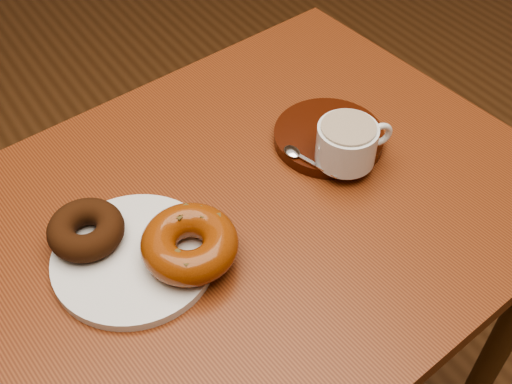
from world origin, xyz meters
TOP-DOWN VIEW (x-y plane):
  - ground at (0.00, 0.00)m, footprint 6.00×6.00m
  - cafe_table at (0.01, -0.22)m, footprint 0.92×0.72m
  - donut_plate at (-0.16, -0.22)m, footprint 0.23×0.23m
  - donut_cinnamon at (-0.20, -0.16)m, footprint 0.10×0.10m
  - donut_caramel at (-0.10, -0.26)m, footprint 0.15×0.15m
  - saucer at (0.19, -0.18)m, footprint 0.19×0.19m
  - coffee_cup at (0.18, -0.24)m, footprint 0.11×0.09m
  - teaspoon at (0.12, -0.19)m, footprint 0.04×0.09m

SIDE VIEW (x-z plane):
  - ground at x=0.00m, z-range 0.00..0.00m
  - cafe_table at x=0.01m, z-range 0.28..1.09m
  - donut_plate at x=-0.16m, z-range 0.81..0.83m
  - saucer at x=0.19m, z-range 0.81..0.83m
  - teaspoon at x=0.12m, z-range 0.83..0.84m
  - donut_cinnamon at x=-0.20m, z-range 0.83..0.86m
  - donut_caramel at x=-0.10m, z-range 0.83..0.87m
  - coffee_cup at x=0.18m, z-range 0.83..0.89m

